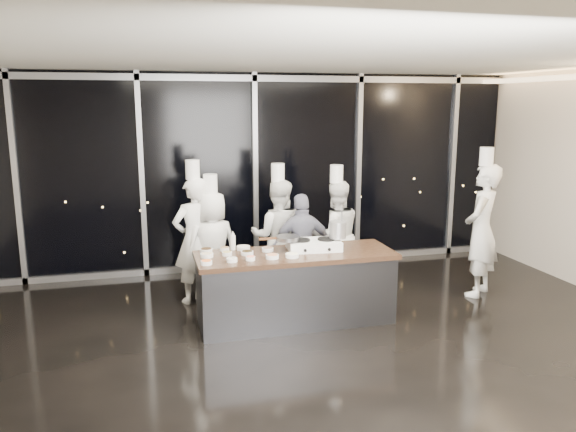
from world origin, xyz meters
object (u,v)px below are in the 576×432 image
frying_pan (287,238)px  guest (302,247)px  demo_counter (295,287)px  chef_far_left (195,239)px  stock_pot (338,230)px  chef_center (278,236)px  chef_side (481,229)px  chef_left (212,246)px  chef_right (335,235)px  stove (314,245)px

frying_pan → guest: size_ratio=0.35×
demo_counter → chef_far_left: 1.62m
demo_counter → chef_far_left: size_ratio=1.24×
frying_pan → stock_pot: stock_pot is taller
demo_counter → stock_pot: size_ratio=11.48×
chef_far_left → guest: size_ratio=1.32×
demo_counter → stock_pot: (0.57, 0.06, 0.69)m
chef_center → chef_side: bearing=178.6°
chef_left → chef_right: 1.82m
stove → chef_side: chef_side is taller
chef_left → chef_far_left: bearing=-26.1°
stock_pot → chef_left: size_ratio=0.12×
chef_center → guest: 0.46m
stove → chef_center: size_ratio=0.37×
chef_right → stock_pot: bearing=70.6°
stock_pot → chef_side: bearing=6.7°
stove → demo_counter: bearing=-155.6°
stock_pot → demo_counter: bearing=-173.6°
frying_pan → chef_center: chef_center is taller
chef_left → chef_center: bearing=171.2°
stock_pot → chef_left: chef_left is taller
demo_counter → chef_center: (0.07, 1.19, 0.38)m
guest → demo_counter: bearing=70.3°
chef_center → chef_side: (2.76, -0.86, 0.13)m
chef_left → guest: size_ratio=1.19×
stock_pot → frying_pan: bearing=175.5°
stove → frying_pan: size_ratio=1.31×
frying_pan → chef_right: 1.43m
stove → frying_pan: (-0.35, 0.02, 0.10)m
demo_counter → stock_pot: stock_pot is taller
chef_center → chef_right: chef_center is taller
stove → chef_far_left: (-1.40, 0.97, -0.07)m
chef_right → chef_far_left: bearing=0.1°
frying_pan → chef_left: bearing=137.1°
frying_pan → chef_side: chef_side is taller
stove → chef_right: size_ratio=0.37×
frying_pan → chef_right: (0.99, 0.99, -0.25)m
chef_right → chef_side: size_ratio=0.87×
chef_left → chef_center: (0.97, 0.16, 0.05)m
chef_far_left → guest: chef_far_left is taller
stock_pot → stove: bearing=174.6°
stock_pot → chef_left: 1.80m
demo_counter → chef_left: 1.42m
frying_pan → chef_far_left: (-1.06, 0.95, -0.17)m
stock_pot → guest: guest is taller
frying_pan → chef_side: bearing=9.2°
chef_side → chef_far_left: bearing=-51.8°
stove → chef_side: size_ratio=0.33×
frying_pan → chef_center: 1.11m
demo_counter → chef_side: chef_side is taller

